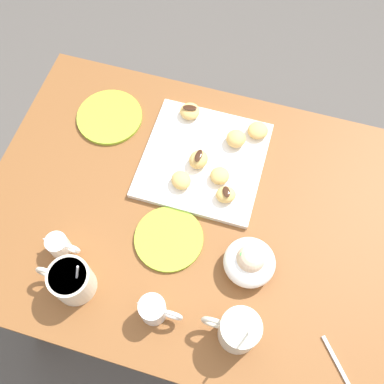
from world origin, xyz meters
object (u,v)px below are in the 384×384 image
at_px(cream_pitcher_white, 155,310).
at_px(beignet_1, 226,195).
at_px(dining_table, 188,229).
at_px(coffee_mug_cream_right, 71,280).
at_px(saucer_lime_left, 110,117).
at_px(saucer_lime_right, 169,239).
at_px(beignet_6, 181,180).
at_px(pastry_plate_square, 203,160).
at_px(beignet_3, 190,111).
at_px(beignet_0, 199,159).
at_px(beignet_2, 236,139).
at_px(coffee_mug_cream_left, 238,330).
at_px(ice_cream_bowl, 250,262).
at_px(chocolate_sauce_pitcher, 59,245).
at_px(beignet_4, 258,130).
at_px(beignet_5, 220,176).

height_order(cream_pitcher_white, beignet_1, cream_pitcher_white).
relative_size(dining_table, coffee_mug_cream_right, 7.48).
height_order(dining_table, coffee_mug_cream_right, coffee_mug_cream_right).
xyz_separation_m(saucer_lime_left, saucer_lime_right, (-0.27, 0.30, 0.00)).
height_order(beignet_1, beignet_6, same).
distance_m(pastry_plate_square, cream_pitcher_white, 0.42).
distance_m(dining_table, beignet_3, 0.33).
bearing_deg(beignet_0, beignet_2, -131.02).
xyz_separation_m(coffee_mug_cream_left, ice_cream_bowl, (0.01, -0.16, -0.01)).
bearing_deg(chocolate_sauce_pitcher, beignet_1, -145.54).
height_order(coffee_mug_cream_left, saucer_lime_right, coffee_mug_cream_left).
xyz_separation_m(dining_table, beignet_0, (0.01, -0.13, 0.16)).
height_order(coffee_mug_cream_right, beignet_4, coffee_mug_cream_right).
height_order(ice_cream_bowl, beignet_1, ice_cream_bowl).
distance_m(beignet_2, beignet_4, 0.07).
height_order(coffee_mug_cream_right, beignet_3, coffee_mug_cream_right).
xyz_separation_m(cream_pitcher_white, beignet_5, (-0.05, -0.37, -0.01)).
xyz_separation_m(beignet_0, beignet_2, (-0.08, -0.09, -0.00)).
bearing_deg(beignet_2, beignet_0, 48.98).
relative_size(beignet_0, beignet_4, 0.98).
bearing_deg(beignet_6, coffee_mug_cream_left, 125.16).
bearing_deg(beignet_5, coffee_mug_cream_left, 110.50).
bearing_deg(beignet_4, pastry_plate_square, 44.11).
bearing_deg(dining_table, pastry_plate_square, -89.62).
xyz_separation_m(dining_table, cream_pitcher_white, (-0.01, 0.26, 0.17)).
height_order(ice_cream_bowl, beignet_0, ice_cream_bowl).
xyz_separation_m(beignet_0, beignet_1, (-0.09, 0.08, -0.00)).
bearing_deg(beignet_2, beignet_6, 56.75).
relative_size(ice_cream_bowl, beignet_6, 2.28).
bearing_deg(pastry_plate_square, cream_pitcher_white, 91.00).
bearing_deg(cream_pitcher_white, dining_table, -88.65).
bearing_deg(beignet_5, beignet_1, 120.84).
xyz_separation_m(pastry_plate_square, cream_pitcher_white, (-0.01, 0.41, 0.03)).
relative_size(dining_table, beignet_4, 18.87).
distance_m(saucer_lime_right, beignet_5, 0.21).
bearing_deg(coffee_mug_cream_right, beignet_4, -121.04).
bearing_deg(beignet_3, saucer_lime_right, 98.34).
bearing_deg(beignet_1, coffee_mug_cream_right, 48.17).
height_order(saucer_lime_right, beignet_4, beignet_4).
bearing_deg(beignet_1, cream_pitcher_white, 76.28).
bearing_deg(beignet_6, beignet_1, 176.42).
xyz_separation_m(dining_table, ice_cream_bowl, (-0.18, 0.10, 0.17)).
distance_m(saucer_lime_right, beignet_6, 0.15).
distance_m(chocolate_sauce_pitcher, beignet_1, 0.42).
xyz_separation_m(saucer_lime_left, beignet_0, (-0.28, 0.08, 0.03)).
height_order(coffee_mug_cream_right, beignet_5, coffee_mug_cream_right).
relative_size(pastry_plate_square, ice_cream_bowl, 2.57).
xyz_separation_m(coffee_mug_cream_right, beignet_5, (-0.25, -0.36, -0.02)).
bearing_deg(pastry_plate_square, coffee_mug_cream_right, 64.42).
height_order(pastry_plate_square, chocolate_sauce_pitcher, chocolate_sauce_pitcher).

